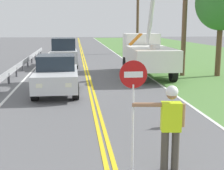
{
  "coord_description": "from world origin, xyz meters",
  "views": [
    {
      "loc": [
        -0.7,
        -2.08,
        3.02
      ],
      "look_at": [
        0.4,
        7.51,
        1.2
      ],
      "focal_mm": 51.27,
      "sensor_mm": 36.0,
      "label": 1
    }
  ],
  "objects_px": {
    "flagger_worker": "(170,123)",
    "oncoming_suv_second": "(64,52)",
    "utility_bucket_truck": "(146,51)",
    "roadside_tree_verge": "(222,3)",
    "traffic_cone_lead": "(171,116)",
    "stop_sign_paddle": "(133,91)",
    "utility_pole_near": "(185,9)",
    "oncoming_sedan_nearest": "(56,75)",
    "utility_pole_mid": "(138,12)"
  },
  "relations": [
    {
      "from": "stop_sign_paddle",
      "to": "oncoming_suv_second",
      "type": "distance_m",
      "value": 17.61
    },
    {
      "from": "traffic_cone_lead",
      "to": "roadside_tree_verge",
      "type": "height_order",
      "value": "roadside_tree_verge"
    },
    {
      "from": "flagger_worker",
      "to": "utility_pole_near",
      "type": "height_order",
      "value": "utility_pole_near"
    },
    {
      "from": "stop_sign_paddle",
      "to": "oncoming_suv_second",
      "type": "relative_size",
      "value": 0.5
    },
    {
      "from": "oncoming_suv_second",
      "to": "roadside_tree_verge",
      "type": "xyz_separation_m",
      "value": [
        9.32,
        -5.48,
        3.21
      ]
    },
    {
      "from": "flagger_worker",
      "to": "roadside_tree_verge",
      "type": "distance_m",
      "value": 14.14
    },
    {
      "from": "utility_pole_near",
      "to": "utility_pole_mid",
      "type": "distance_m",
      "value": 15.86
    },
    {
      "from": "stop_sign_paddle",
      "to": "roadside_tree_verge",
      "type": "distance_m",
      "value": 14.3
    },
    {
      "from": "flagger_worker",
      "to": "utility_bucket_truck",
      "type": "height_order",
      "value": "utility_bucket_truck"
    },
    {
      "from": "utility_bucket_truck",
      "to": "oncoming_sedan_nearest",
      "type": "relative_size",
      "value": 1.67
    },
    {
      "from": "traffic_cone_lead",
      "to": "roadside_tree_verge",
      "type": "bearing_deg",
      "value": 58.54
    },
    {
      "from": "flagger_worker",
      "to": "oncoming_suv_second",
      "type": "bearing_deg",
      "value": 98.9
    },
    {
      "from": "utility_pole_near",
      "to": "utility_pole_mid",
      "type": "xyz_separation_m",
      "value": [
        0.28,
        15.85,
        0.44
      ]
    },
    {
      "from": "utility_bucket_truck",
      "to": "oncoming_suv_second",
      "type": "bearing_deg",
      "value": 138.26
    },
    {
      "from": "traffic_cone_lead",
      "to": "utility_pole_mid",
      "type": "bearing_deg",
      "value": 81.33
    },
    {
      "from": "utility_pole_near",
      "to": "traffic_cone_lead",
      "type": "relative_size",
      "value": 10.74
    },
    {
      "from": "stop_sign_paddle",
      "to": "traffic_cone_lead",
      "type": "relative_size",
      "value": 3.33
    },
    {
      "from": "traffic_cone_lead",
      "to": "utility_pole_near",
      "type": "bearing_deg",
      "value": 69.46
    },
    {
      "from": "oncoming_sedan_nearest",
      "to": "utility_pole_near",
      "type": "relative_size",
      "value": 0.55
    },
    {
      "from": "flagger_worker",
      "to": "stop_sign_paddle",
      "type": "xyz_separation_m",
      "value": [
        -0.76,
        0.09,
        0.66
      ]
    },
    {
      "from": "utility_pole_mid",
      "to": "traffic_cone_lead",
      "type": "bearing_deg",
      "value": -98.67
    },
    {
      "from": "flagger_worker",
      "to": "oncoming_sedan_nearest",
      "type": "distance_m",
      "value": 8.6
    },
    {
      "from": "flagger_worker",
      "to": "utility_bucket_truck",
      "type": "xyz_separation_m",
      "value": [
        2.38,
        13.0,
        0.39
      ]
    },
    {
      "from": "stop_sign_paddle",
      "to": "oncoming_sedan_nearest",
      "type": "relative_size",
      "value": 0.57
    },
    {
      "from": "utility_bucket_truck",
      "to": "roadside_tree_verge",
      "type": "bearing_deg",
      "value": -12.17
    },
    {
      "from": "utility_pole_near",
      "to": "oncoming_sedan_nearest",
      "type": "bearing_deg",
      "value": -149.18
    },
    {
      "from": "flagger_worker",
      "to": "oncoming_sedan_nearest",
      "type": "bearing_deg",
      "value": 108.73
    },
    {
      "from": "utility_pole_near",
      "to": "stop_sign_paddle",
      "type": "bearing_deg",
      "value": -113.1
    },
    {
      "from": "stop_sign_paddle",
      "to": "utility_pole_mid",
      "type": "distance_m",
      "value": 28.91
    },
    {
      "from": "utility_bucket_truck",
      "to": "utility_pole_near",
      "type": "bearing_deg",
      "value": -13.51
    },
    {
      "from": "flagger_worker",
      "to": "oncoming_suv_second",
      "type": "distance_m",
      "value": 17.79
    },
    {
      "from": "oncoming_suv_second",
      "to": "utility_pole_mid",
      "type": "xyz_separation_m",
      "value": [
        7.56,
        10.76,
        3.31
      ]
    },
    {
      "from": "oncoming_sedan_nearest",
      "to": "oncoming_suv_second",
      "type": "xyz_separation_m",
      "value": [
        0.01,
        9.43,
        0.23
      ]
    },
    {
      "from": "oncoming_sedan_nearest",
      "to": "traffic_cone_lead",
      "type": "height_order",
      "value": "oncoming_sedan_nearest"
    },
    {
      "from": "roadside_tree_verge",
      "to": "oncoming_sedan_nearest",
      "type": "bearing_deg",
      "value": -157.01
    },
    {
      "from": "roadside_tree_verge",
      "to": "utility_pole_near",
      "type": "bearing_deg",
      "value": 169.26
    },
    {
      "from": "flagger_worker",
      "to": "roadside_tree_verge",
      "type": "relative_size",
      "value": 0.31
    },
    {
      "from": "utility_bucket_truck",
      "to": "stop_sign_paddle",
      "type": "bearing_deg",
      "value": -103.67
    },
    {
      "from": "oncoming_sedan_nearest",
      "to": "roadside_tree_verge",
      "type": "height_order",
      "value": "roadside_tree_verge"
    },
    {
      "from": "utility_pole_mid",
      "to": "roadside_tree_verge",
      "type": "bearing_deg",
      "value": -83.81
    },
    {
      "from": "stop_sign_paddle",
      "to": "oncoming_sedan_nearest",
      "type": "xyz_separation_m",
      "value": [
        -2.0,
        8.05,
        -0.88
      ]
    },
    {
      "from": "utility_bucket_truck",
      "to": "utility_pole_near",
      "type": "distance_m",
      "value": 3.34
    },
    {
      "from": "oncoming_sedan_nearest",
      "to": "utility_pole_mid",
      "type": "bearing_deg",
      "value": 69.46
    },
    {
      "from": "flagger_worker",
      "to": "utility_pole_near",
      "type": "distance_m",
      "value": 13.59
    },
    {
      "from": "utility_bucket_truck",
      "to": "traffic_cone_lead",
      "type": "height_order",
      "value": "utility_bucket_truck"
    },
    {
      "from": "oncoming_sedan_nearest",
      "to": "utility_pole_mid",
      "type": "height_order",
      "value": "utility_pole_mid"
    },
    {
      "from": "stop_sign_paddle",
      "to": "utility_bucket_truck",
      "type": "xyz_separation_m",
      "value": [
        3.14,
        12.91,
        -0.27
      ]
    },
    {
      "from": "flagger_worker",
      "to": "utility_bucket_truck",
      "type": "relative_size",
      "value": 0.27
    },
    {
      "from": "roadside_tree_verge",
      "to": "oncoming_suv_second",
      "type": "bearing_deg",
      "value": 149.55
    },
    {
      "from": "flagger_worker",
      "to": "oncoming_sedan_nearest",
      "type": "height_order",
      "value": "flagger_worker"
    }
  ]
}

